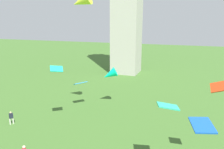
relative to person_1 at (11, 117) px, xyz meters
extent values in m
sphere|color=beige|center=(6.80, -5.32, 0.76)|extent=(0.25, 0.25, 0.25)
cylinder|color=silver|center=(0.09, 0.15, -0.51)|extent=(0.14, 0.14, 0.75)
cylinder|color=silver|center=(-0.09, -0.15, -0.51)|extent=(0.14, 0.14, 0.75)
cube|color=#1E2333|center=(0.00, 0.00, 0.16)|extent=(0.41, 0.47, 0.60)
sphere|color=#D8AD84|center=(0.00, 0.00, 0.57)|extent=(0.22, 0.22, 0.22)
cube|color=blue|center=(20.02, -5.17, 5.03)|extent=(1.55, 1.93, 0.27)
cube|color=#1BBFA3|center=(5.18, 2.14, 5.73)|extent=(1.56, 1.59, 0.71)
cube|color=#2D8BC6|center=(5.12, 7.54, 2.61)|extent=(2.05, 2.07, 0.65)
cone|color=#E4F13A|center=(6.96, 5.14, 13.07)|extent=(2.61, 1.73, 2.11)
cube|color=#B73413|center=(21.30, -0.88, 6.25)|extent=(1.40, 1.02, 0.99)
cube|color=#2BB992|center=(17.84, -2.60, 4.90)|extent=(1.76, 1.46, 0.34)
cone|color=#08E8B4|center=(8.67, 9.58, 3.67)|extent=(2.61, 2.02, 2.07)
camera|label=1|loc=(19.08, -17.49, 10.75)|focal=34.30mm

